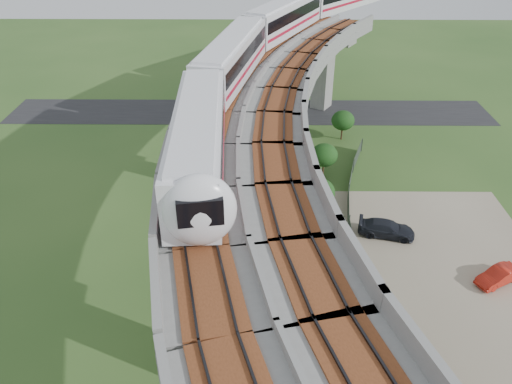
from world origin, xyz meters
TOP-DOWN VIEW (x-y plane):
  - ground at (0.00, 0.00)m, footprint 160.00×160.00m
  - dirt_lot at (14.00, -2.00)m, footprint 18.00×26.00m
  - asphalt_road at (0.00, 30.00)m, footprint 60.00×8.00m
  - viaduct at (3.84, 0.00)m, footprint 19.58×73.98m
  - metro_train at (3.16, 18.10)m, footprint 22.06×58.37m
  - fence at (9.75, 0.00)m, footprint 3.87×38.73m
  - tree_0 at (10.47, 22.22)m, footprint 2.54×2.54m
  - tree_1 at (7.53, 13.95)m, footprint 2.60×2.60m
  - tree_2 at (6.33, 7.40)m, footprint 2.87×2.87m
  - tree_3 at (6.45, 0.27)m, footprint 2.62×2.62m
  - tree_4 at (7.71, -7.81)m, footprint 2.53×2.53m
  - car_red at (18.53, -1.39)m, footprint 3.79×2.84m
  - car_dark at (11.67, 4.19)m, footprint 4.82×2.79m

SIDE VIEW (x-z plane):
  - ground at x=0.00m, z-range 0.00..0.00m
  - asphalt_road at x=0.00m, z-range 0.00..0.03m
  - dirt_lot at x=14.00m, z-range 0.00..0.04m
  - car_red at x=18.53m, z-range 0.04..1.23m
  - car_dark at x=11.67m, z-range 0.04..1.35m
  - fence at x=9.75m, z-range 0.00..1.50m
  - tree_3 at x=6.45m, z-range 0.39..3.42m
  - tree_2 at x=6.33m, z-range 0.46..3.83m
  - tree_0 at x=10.47m, z-range 0.60..3.98m
  - tree_1 at x=7.53m, z-range 0.59..4.00m
  - tree_4 at x=7.71m, z-range 0.67..4.18m
  - viaduct at x=3.84m, z-range 3.35..14.75m
  - metro_train at x=3.16m, z-range 10.49..14.13m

